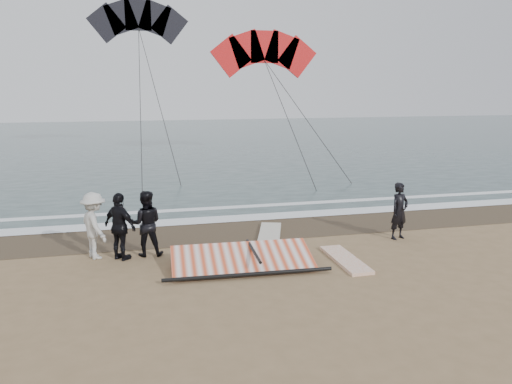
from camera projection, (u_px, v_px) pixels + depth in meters
ground at (336, 274)px, 12.81m from camera, size 120.00×120.00×0.00m
sea at (193, 140)px, 44.21m from camera, size 120.00×54.00×0.02m
wet_sand at (285, 227)px, 17.09m from camera, size 120.00×2.80×0.01m
foam_near at (274, 216)px, 18.42m from camera, size 120.00×0.90×0.01m
foam_far at (263, 205)px, 20.04m from camera, size 120.00×0.45×0.01m
man_main at (399, 211)px, 15.61m from camera, size 0.76×0.61×1.79m
board_white at (345, 260)px, 13.73m from camera, size 0.66×2.27×0.09m
board_cream at (270, 235)px, 16.02m from camera, size 1.40×2.59×0.10m
trio_cluster at (118, 225)px, 13.86m from camera, size 2.46×1.55×1.89m
sail_rig at (239, 259)px, 13.33m from camera, size 4.32×1.89×0.50m
kite_red at (265, 56)px, 31.72m from camera, size 7.82×5.48×12.44m
kite_dark at (138, 24)px, 33.74m from camera, size 7.54×6.95×16.13m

